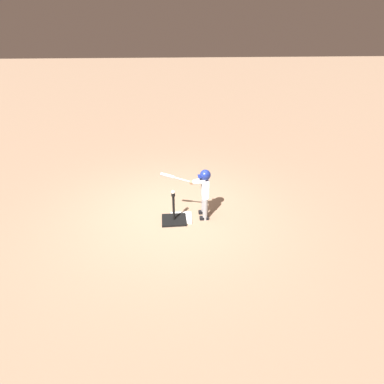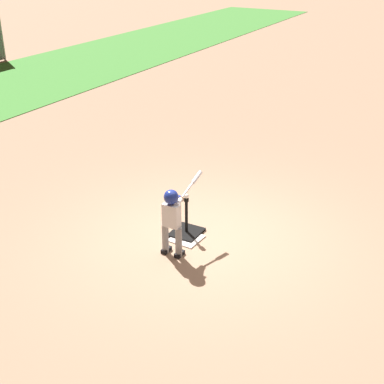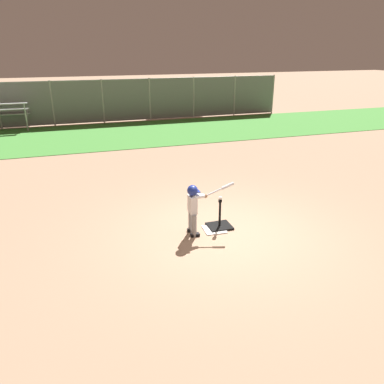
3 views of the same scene
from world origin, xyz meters
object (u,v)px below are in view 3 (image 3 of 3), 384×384
(batter_child, at_px, (194,204))
(baseball, at_px, (220,198))
(batting_tee, at_px, (220,224))
(bleachers_left_center, at_px, (174,107))

(batter_child, height_order, baseball, batter_child)
(batting_tee, height_order, bleachers_left_center, bleachers_left_center)
(batting_tee, xyz_separation_m, batter_child, (-0.60, -0.11, 0.59))
(batting_tee, xyz_separation_m, baseball, (-0.00, 0.00, 0.59))
(bleachers_left_center, bearing_deg, baseball, -101.37)
(batting_tee, bearing_deg, baseball, 93.58)
(baseball, height_order, bleachers_left_center, bleachers_left_center)
(baseball, relative_size, bleachers_left_center, 0.02)
(batter_child, xyz_separation_m, bleachers_left_center, (3.34, 13.77, -0.23))
(batting_tee, distance_m, batter_child, 0.85)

